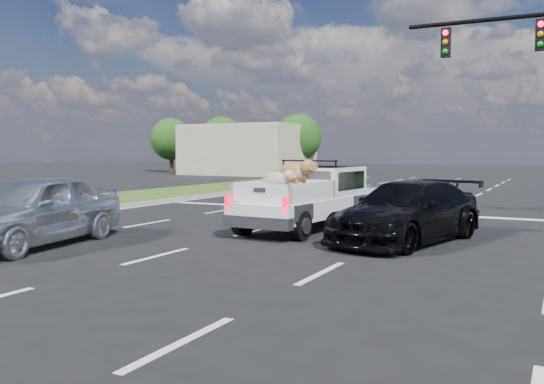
% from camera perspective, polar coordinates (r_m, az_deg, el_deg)
% --- Properties ---
extents(ground, '(160.00, 160.00, 0.00)m').
position_cam_1_polar(ground, '(10.69, -3.90, -7.15)').
color(ground, black).
rests_on(ground, ground).
extents(road_markings, '(17.75, 60.00, 0.01)m').
position_cam_1_polar(road_markings, '(16.59, 7.86, -3.15)').
color(road_markings, silver).
rests_on(road_markings, ground).
extents(grass_median_left, '(5.00, 60.00, 0.10)m').
position_cam_1_polar(grass_median_left, '(22.68, -21.29, -1.34)').
color(grass_median_left, '#234515').
rests_on(grass_median_left, ground).
extents(curb_left, '(0.15, 60.00, 0.14)m').
position_cam_1_polar(curb_left, '(20.92, -16.82, -1.62)').
color(curb_left, gray).
rests_on(curb_left, ground).
extents(building_left, '(10.00, 8.00, 4.40)m').
position_cam_1_polar(building_left, '(51.66, -2.39, 4.20)').
color(building_left, tan).
rests_on(building_left, ground).
extents(tree_far_a, '(4.20, 4.20, 5.40)m').
position_cam_1_polar(tree_far_a, '(58.84, -9.96, 5.18)').
color(tree_far_a, '#332114').
rests_on(tree_far_a, ground).
extents(tree_far_b, '(4.20, 4.20, 5.40)m').
position_cam_1_polar(tree_far_b, '(55.44, -4.99, 5.30)').
color(tree_far_b, '#332114').
rests_on(tree_far_b, ground).
extents(tree_far_c, '(4.20, 4.20, 5.40)m').
position_cam_1_polar(tree_far_c, '(51.65, 2.59, 5.40)').
color(tree_far_c, '#332114').
rests_on(tree_far_c, ground).
extents(pickup_truck, '(2.13, 5.03, 1.85)m').
position_cam_1_polar(pickup_truck, '(15.38, 3.58, -0.41)').
color(pickup_truck, black).
rests_on(pickup_truck, ground).
extents(silver_sedan, '(2.63, 4.94, 1.60)m').
position_cam_1_polar(silver_sedan, '(13.69, -22.60, -1.61)').
color(silver_sedan, silver).
rests_on(silver_sedan, ground).
extents(black_coupe, '(3.10, 5.13, 1.39)m').
position_cam_1_polar(black_coupe, '(13.51, 13.22, -1.91)').
color(black_coupe, black).
rests_on(black_coupe, ground).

